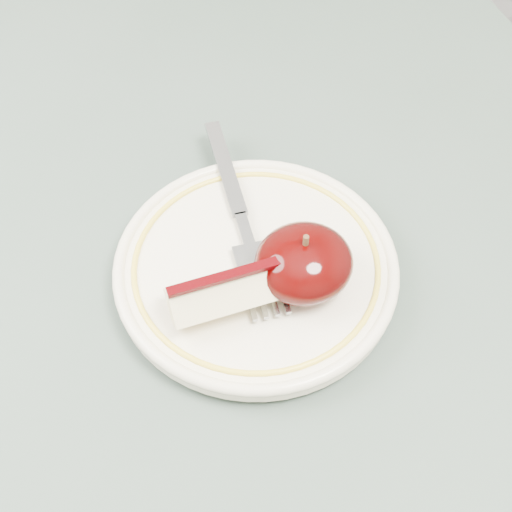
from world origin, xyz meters
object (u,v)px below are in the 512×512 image
object	(u,v)px
table	(140,413)
fork	(241,216)
plate	(256,267)
apple_half	(304,263)

from	to	relation	value
table	fork	bearing A→B (deg)	34.82
plate	table	bearing A→B (deg)	-162.22
apple_half	fork	size ratio (longest dim) A/B	0.35
table	apple_half	world-z (taller)	apple_half
plate	fork	distance (m)	0.04
table	plate	world-z (taller)	plate
table	fork	world-z (taller)	fork
plate	apple_half	size ratio (longest dim) A/B	3.01
table	plate	distance (m)	0.15
apple_half	table	bearing A→B (deg)	-175.45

